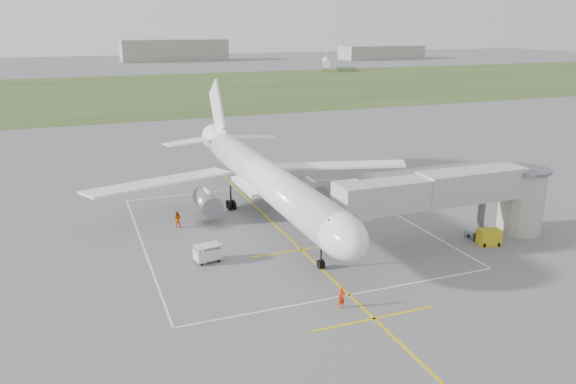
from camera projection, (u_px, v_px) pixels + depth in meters
name	position (u px, v px, depth m)	size (l,w,h in m)	color
ground	(267.00, 218.00, 62.57)	(700.00, 700.00, 0.00)	#5E5E60
grass_strip	(134.00, 91.00, 178.67)	(700.00, 120.00, 0.02)	#364B21
apron_markings	(286.00, 235.00, 57.37)	(28.20, 60.00, 0.01)	gold
airliner	(264.00, 178.00, 61.97)	(38.93, 46.75, 13.52)	white
jet_bridge	(465.00, 195.00, 54.58)	(23.40, 5.00, 7.20)	#9E978F
gpu_unit	(489.00, 237.00, 54.66)	(2.36, 1.91, 1.56)	gold
baggage_cart	(208.00, 253.00, 50.73)	(2.52, 1.76, 1.62)	silver
ramp_worker_nose	(342.00, 298.00, 42.46)	(0.61, 0.40, 1.68)	#F53007
ramp_worker_wing	(177.00, 219.00, 59.38)	(0.87, 0.68, 1.79)	#DB5406
distant_hangars	(71.00, 55.00, 292.33)	(345.00, 49.00, 12.00)	gray
distant_aircraft	(142.00, 70.00, 215.83)	(187.66, 67.21, 8.85)	white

